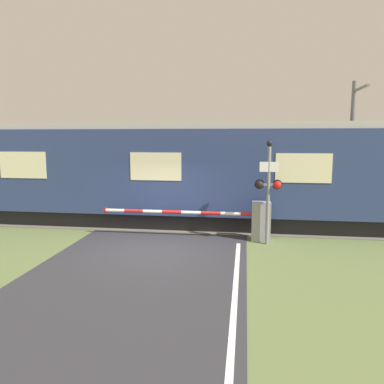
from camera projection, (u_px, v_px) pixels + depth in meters
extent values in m
plane|color=#5B6B3D|center=(155.00, 250.00, 11.13)|extent=(80.00, 80.00, 0.00)
cube|color=#666056|center=(177.00, 222.00, 14.69)|extent=(36.00, 3.20, 0.03)
cube|color=#595451|center=(174.00, 225.00, 13.98)|extent=(36.00, 0.08, 0.10)
cube|color=#595451|center=(180.00, 217.00, 15.39)|extent=(36.00, 0.08, 0.10)
cube|color=black|center=(166.00, 215.00, 14.72)|extent=(16.56, 2.64, 0.60)
cube|color=navy|center=(165.00, 169.00, 14.46)|extent=(18.00, 3.10, 3.02)
cube|color=#ADA89E|center=(165.00, 127.00, 14.22)|extent=(17.64, 2.85, 0.24)
cube|color=beige|center=(303.00, 168.00, 12.20)|extent=(1.80, 0.02, 0.96)
cube|color=beige|center=(156.00, 167.00, 12.89)|extent=(1.80, 0.02, 0.96)
cube|color=beige|center=(23.00, 165.00, 13.59)|extent=(1.80, 0.02, 0.96)
cube|color=gray|center=(261.00, 221.00, 12.08)|extent=(0.60, 0.44, 1.28)
cylinder|color=gray|center=(261.00, 215.00, 12.05)|extent=(0.16, 0.16, 0.18)
cylinder|color=red|center=(251.00, 214.00, 12.10)|extent=(0.65, 0.11, 0.11)
cylinder|color=white|center=(231.00, 214.00, 12.19)|extent=(0.65, 0.11, 0.11)
cylinder|color=red|center=(211.00, 213.00, 12.28)|extent=(0.65, 0.11, 0.11)
cylinder|color=white|center=(191.00, 213.00, 12.37)|extent=(0.65, 0.11, 0.11)
cylinder|color=red|center=(172.00, 212.00, 12.46)|extent=(0.65, 0.11, 0.11)
cylinder|color=white|center=(153.00, 211.00, 12.55)|extent=(0.65, 0.11, 0.11)
cylinder|color=red|center=(134.00, 211.00, 12.65)|extent=(0.65, 0.11, 0.11)
cylinder|color=white|center=(115.00, 210.00, 12.74)|extent=(0.65, 0.11, 0.11)
cylinder|color=red|center=(106.00, 210.00, 12.78)|extent=(0.20, 0.02, 0.20)
cylinder|color=gray|center=(268.00, 196.00, 11.56)|extent=(0.11, 0.11, 3.05)
cube|color=gray|center=(268.00, 185.00, 11.51)|extent=(0.66, 0.07, 0.07)
sphere|color=black|center=(260.00, 185.00, 11.50)|extent=(0.24, 0.24, 0.24)
sphere|color=red|center=(278.00, 185.00, 11.42)|extent=(0.24, 0.24, 0.24)
cylinder|color=black|center=(259.00, 184.00, 11.61)|extent=(0.30, 0.06, 0.30)
cylinder|color=black|center=(277.00, 184.00, 11.53)|extent=(0.30, 0.06, 0.30)
cube|color=white|center=(269.00, 167.00, 11.39)|extent=(0.57, 0.02, 0.31)
sphere|color=black|center=(270.00, 143.00, 11.33)|extent=(0.18, 0.18, 0.18)
cylinder|color=slate|center=(351.00, 150.00, 15.70)|extent=(0.20, 0.20, 5.62)
cube|color=slate|center=(361.00, 88.00, 14.47)|extent=(0.10, 1.80, 0.08)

